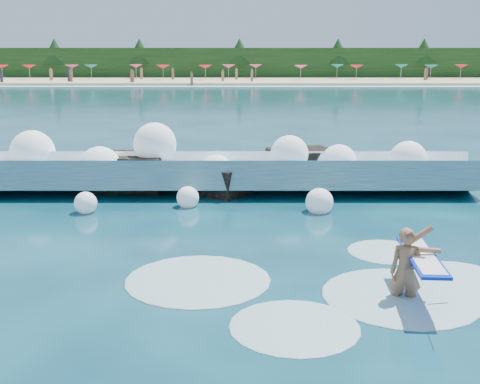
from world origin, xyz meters
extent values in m
plane|color=#07283C|center=(0.00, 0.00, 0.00)|extent=(200.00, 200.00, 0.00)
cube|color=tan|center=(0.00, 78.00, 0.20)|extent=(140.00, 20.00, 0.40)
cube|color=silver|center=(0.00, 67.00, 0.04)|extent=(140.00, 5.00, 0.08)
cube|color=black|center=(0.00, 88.00, 2.50)|extent=(140.00, 4.00, 5.00)
cube|color=teal|center=(-0.15, 7.29, 0.45)|extent=(17.93, 2.73, 1.50)
cube|color=white|center=(-0.15, 8.09, 0.90)|extent=(17.93, 1.26, 0.70)
cube|color=black|center=(-2.14, 7.81, 0.45)|extent=(2.58, 2.04, 1.31)
cube|color=black|center=(0.86, 7.01, 0.35)|extent=(2.29, 2.22, 1.00)
cube|color=black|center=(3.56, 8.21, 0.49)|extent=(2.39, 2.13, 1.41)
imported|color=#8B5B41|center=(4.45, -1.40, 0.53)|extent=(0.63, 0.46, 1.60)
cube|color=#0B28C6|center=(4.73, -1.35, 0.80)|extent=(0.66, 2.22, 0.05)
cube|color=white|center=(4.73, -1.35, 0.82)|extent=(0.55, 2.03, 0.05)
cylinder|color=black|center=(4.63, -2.60, 0.45)|extent=(0.01, 0.91, 0.43)
sphere|color=white|center=(-5.26, 7.86, 1.16)|extent=(1.44, 1.44, 1.44)
sphere|color=white|center=(-2.90, 7.08, 0.81)|extent=(1.32, 1.32, 1.32)
sphere|color=white|center=(-1.24, 7.71, 1.46)|extent=(1.38, 1.38, 1.38)
sphere|color=white|center=(0.75, 6.93, 0.69)|extent=(1.09, 1.09, 1.09)
sphere|color=white|center=(3.07, 7.41, 1.17)|extent=(1.22, 1.22, 1.22)
sphere|color=white|center=(4.70, 7.66, 0.86)|extent=(1.17, 1.17, 1.17)
sphere|color=white|center=(6.79, 7.14, 1.05)|extent=(1.17, 1.17, 1.17)
sphere|color=white|center=(-2.78, 4.63, 0.27)|extent=(0.63, 0.63, 0.63)
sphere|color=white|center=(-0.01, 5.32, 0.26)|extent=(0.65, 0.65, 0.65)
sphere|color=white|center=(3.71, 4.74, 0.28)|extent=(0.78, 0.78, 0.78)
ellipsoid|color=silver|center=(4.43, -1.24, 0.00)|extent=(2.89, 2.89, 0.14)
ellipsoid|color=silver|center=(2.38, -2.49, 0.00)|extent=(2.16, 2.16, 0.11)
ellipsoid|color=silver|center=(5.77, -0.36, 0.00)|extent=(2.04, 2.04, 0.10)
ellipsoid|color=silver|center=(0.67, -0.43, 0.00)|extent=(2.88, 2.88, 0.14)
ellipsoid|color=silver|center=(4.77, 1.27, 0.00)|extent=(1.75, 1.75, 0.09)
cone|color=red|center=(-33.76, 79.15, 2.25)|extent=(2.00, 2.00, 0.50)
cone|color=red|center=(-29.66, 79.02, 2.25)|extent=(2.00, 2.00, 0.50)
cone|color=#DF417B|center=(-23.55, 79.82, 2.25)|extent=(2.00, 2.00, 0.50)
cone|color=#127573|center=(-20.81, 80.29, 2.25)|extent=(2.00, 2.00, 0.50)
cone|color=#DF417B|center=(-14.45, 82.41, 2.25)|extent=(2.00, 2.00, 0.50)
cone|color=red|center=(-9.75, 78.10, 2.25)|extent=(2.00, 2.00, 0.50)
cone|color=red|center=(-3.58, 77.95, 2.25)|extent=(2.00, 2.00, 0.50)
cone|color=#DF417B|center=(-0.23, 80.99, 2.25)|extent=(2.00, 2.00, 0.50)
cone|color=#DF417B|center=(3.90, 82.31, 2.25)|extent=(2.00, 2.00, 0.50)
cone|color=#DF417B|center=(10.32, 77.58, 2.25)|extent=(2.00, 2.00, 0.50)
cone|color=#127573|center=(16.40, 82.50, 2.25)|extent=(2.00, 2.00, 0.50)
cone|color=red|center=(18.67, 78.80, 2.25)|extent=(2.00, 2.00, 0.50)
cone|color=#127573|center=(25.96, 81.43, 2.25)|extent=(2.00, 2.00, 0.50)
cone|color=#127573|center=(29.83, 79.47, 2.25)|extent=(2.00, 2.00, 0.50)
cone|color=red|center=(34.87, 81.08, 2.25)|extent=(2.00, 2.00, 0.50)
cube|color=#3F332D|center=(-8.38, 70.20, 1.18)|extent=(0.35, 0.22, 1.56)
cube|color=#8C664C|center=(7.13, 78.31, 1.19)|extent=(0.35, 0.22, 1.58)
cube|color=#262633|center=(18.02, 77.85, 1.20)|extent=(0.35, 0.22, 1.59)
cube|color=brown|center=(-30.49, 70.36, 1.16)|extent=(0.35, 0.22, 1.52)
cube|color=#3F332D|center=(-15.60, 73.93, 1.17)|extent=(0.35, 0.22, 1.55)
cube|color=#8C664C|center=(11.40, 76.40, 1.14)|extent=(0.35, 0.22, 1.49)
cube|color=#262633|center=(25.92, 69.88, 0.89)|extent=(0.35, 0.22, 1.61)
cube|color=brown|center=(15.95, 79.95, 1.16)|extent=(0.35, 0.22, 1.53)
cube|color=#3F332D|center=(29.32, 79.65, 1.19)|extent=(0.35, 0.22, 1.58)
cube|color=#3F332D|center=(28.84, 76.99, 1.09)|extent=(0.35, 0.22, 1.39)
cube|color=#8C664C|center=(6.75, 71.76, 1.15)|extent=(0.35, 0.22, 1.49)
cube|color=brown|center=(17.81, 68.99, 0.88)|extent=(0.35, 0.22, 1.61)
cube|color=#8C664C|center=(-0.90, 73.22, 1.16)|extent=(0.35, 0.22, 1.52)
cube|color=brown|center=(-32.75, 77.03, 1.10)|extent=(0.35, 0.22, 1.40)
cube|color=#262633|center=(29.92, 69.26, 0.85)|extent=(0.35, 0.22, 1.55)
camera|label=1|loc=(1.50, -11.48, 4.34)|focal=45.00mm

